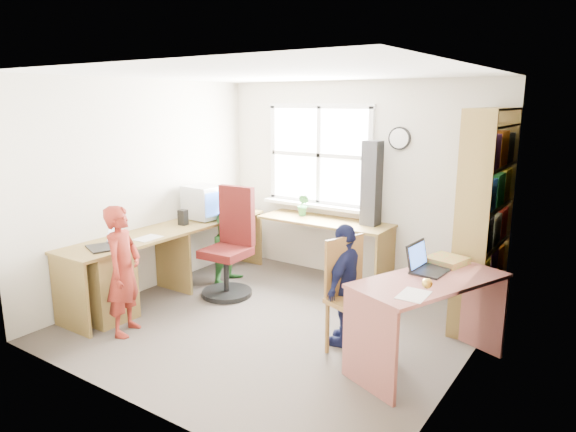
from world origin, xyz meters
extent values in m
cube|color=#403832|center=(0.00, 0.00, -0.01)|extent=(3.60, 3.40, 0.02)
cube|color=white|center=(0.00, 0.00, 2.41)|extent=(3.60, 3.40, 0.02)
cube|color=beige|center=(0.00, 1.71, 1.20)|extent=(3.60, 0.02, 2.40)
cube|color=beige|center=(0.00, -1.71, 1.20)|extent=(3.60, 0.02, 2.40)
cube|color=beige|center=(-1.81, 0.00, 1.20)|extent=(0.02, 3.40, 2.40)
cube|color=beige|center=(1.81, 0.00, 1.20)|extent=(0.02, 3.40, 2.40)
cube|color=white|center=(-0.50, 1.69, 1.50)|extent=(1.40, 0.01, 1.20)
cube|color=white|center=(-0.50, 1.68, 1.50)|extent=(1.48, 0.04, 1.28)
cube|color=olive|center=(1.79, -1.05, 1.00)|extent=(0.02, 0.82, 2.00)
sphere|color=gold|center=(1.75, -0.72, 1.00)|extent=(0.07, 0.07, 0.07)
cylinder|color=black|center=(0.55, 1.68, 1.75)|extent=(0.26, 0.03, 0.26)
cylinder|color=white|center=(0.55, 1.66, 1.75)|extent=(0.22, 0.01, 0.22)
cube|color=olive|center=(-1.50, 0.10, 0.73)|extent=(0.60, 2.70, 0.03)
cube|color=olive|center=(-0.25, 1.42, 0.73)|extent=(1.65, 0.56, 0.03)
cube|color=olive|center=(-1.50, 0.10, 0.36)|extent=(0.56, 0.03, 0.72)
cube|color=olive|center=(-1.50, -1.22, 0.36)|extent=(0.56, 0.03, 0.72)
cube|color=olive|center=(-1.50, 1.42, 0.36)|extent=(0.56, 0.03, 0.72)
cube|color=olive|center=(0.55, 1.42, 0.36)|extent=(0.03, 0.52, 0.72)
cube|color=olive|center=(-1.50, -0.85, 0.36)|extent=(0.54, 0.45, 0.72)
cube|color=#8C4F46|center=(1.53, 0.03, 0.75)|extent=(1.06, 1.46, 0.03)
cube|color=#8C4F46|center=(1.29, -0.57, 0.37)|extent=(0.54, 0.24, 0.73)
cube|color=#8C4F46|center=(1.77, 0.63, 0.37)|extent=(0.54, 0.24, 0.73)
cube|color=olive|center=(1.65, 0.68, 1.05)|extent=(0.30, 0.02, 2.10)
cube|color=olive|center=(1.65, 1.68, 1.05)|extent=(0.30, 0.02, 2.10)
cube|color=olive|center=(1.65, 1.18, 2.09)|extent=(0.30, 1.00, 0.02)
cube|color=olive|center=(1.65, 1.18, 0.06)|extent=(0.30, 1.00, 0.02)
cube|color=olive|center=(1.65, 1.18, 0.42)|extent=(0.30, 1.00, 0.02)
cube|color=olive|center=(1.65, 1.18, 0.80)|extent=(0.30, 1.00, 0.02)
cube|color=olive|center=(1.65, 1.18, 1.18)|extent=(0.30, 1.00, 0.02)
cube|color=olive|center=(1.65, 1.18, 1.56)|extent=(0.30, 1.00, 0.02)
cube|color=olive|center=(1.65, 1.18, 1.94)|extent=(0.30, 1.00, 0.02)
cube|color=#A51D17|center=(1.65, 0.88, 0.21)|extent=(0.25, 0.28, 0.27)
cube|color=navy|center=(1.65, 1.20, 0.21)|extent=(0.25, 0.30, 0.29)
cube|color=#1C7630|center=(1.65, 1.50, 0.22)|extent=(0.25, 0.26, 0.30)
cube|color=gold|center=(1.65, 0.88, 0.58)|extent=(0.25, 0.28, 0.30)
cube|color=#6B2F76|center=(1.65, 1.20, 0.59)|extent=(0.25, 0.30, 0.32)
cube|color=orange|center=(1.65, 1.50, 0.57)|extent=(0.25, 0.26, 0.29)
cube|color=black|center=(1.65, 0.88, 0.97)|extent=(0.25, 0.28, 0.32)
cube|color=beige|center=(1.65, 1.20, 0.95)|extent=(0.25, 0.30, 0.29)
cube|color=#A51D17|center=(1.65, 1.50, 0.96)|extent=(0.25, 0.26, 0.30)
cube|color=navy|center=(1.65, 0.88, 1.33)|extent=(0.25, 0.28, 0.29)
cube|color=#1C7630|center=(1.65, 1.20, 1.34)|extent=(0.25, 0.30, 0.30)
cube|color=gold|center=(1.65, 1.50, 1.35)|extent=(0.25, 0.26, 0.32)
cube|color=#6B2F76|center=(1.65, 0.88, 1.72)|extent=(0.25, 0.28, 0.30)
cube|color=orange|center=(1.65, 1.20, 1.73)|extent=(0.25, 0.30, 0.32)
cube|color=black|center=(1.65, 1.50, 1.71)|extent=(0.25, 0.26, 0.29)
cylinder|color=black|center=(-0.89, 0.32, 0.03)|extent=(0.60, 0.60, 0.05)
cylinder|color=black|center=(-0.89, 0.32, 0.26)|extent=(0.06, 0.06, 0.43)
cube|color=#420E0C|center=(-0.89, 0.32, 0.51)|extent=(0.49, 0.49, 0.09)
cube|color=#420E0C|center=(-0.90, 0.54, 0.89)|extent=(0.45, 0.11, 0.67)
cylinder|color=brown|center=(0.73, -0.22, 0.24)|extent=(0.05, 0.05, 0.47)
cylinder|color=brown|center=(1.09, -0.36, 0.24)|extent=(0.05, 0.05, 0.47)
cylinder|color=brown|center=(0.86, 0.13, 0.24)|extent=(0.05, 0.05, 0.47)
cylinder|color=brown|center=(1.22, 0.00, 0.24)|extent=(0.05, 0.05, 0.47)
cube|color=brown|center=(0.98, -0.11, 0.48)|extent=(0.57, 0.57, 0.04)
cube|color=brown|center=(0.79, -0.04, 0.76)|extent=(0.17, 0.41, 0.53)
cube|color=silver|center=(-1.52, 0.65, 0.76)|extent=(0.32, 0.26, 0.02)
cube|color=silver|center=(-1.52, 0.65, 0.96)|extent=(0.43, 0.39, 0.39)
cube|color=#3F72F2|center=(-1.31, 0.64, 0.96)|extent=(0.02, 0.33, 0.28)
cube|color=black|center=(-1.45, -0.87, 0.76)|extent=(0.38, 0.33, 0.02)
cube|color=black|center=(-1.40, -0.76, 0.86)|extent=(0.32, 0.17, 0.21)
cube|color=white|center=(-1.40, -0.77, 0.86)|extent=(0.28, 0.14, 0.17)
cube|color=black|center=(1.47, 0.20, 0.77)|extent=(0.27, 0.36, 0.02)
cube|color=black|center=(1.34, 0.21, 0.89)|extent=(0.08, 0.35, 0.23)
cube|color=#3F72F2|center=(1.35, 0.21, 0.89)|extent=(0.06, 0.30, 0.18)
cube|color=black|center=(-1.50, 0.28, 0.84)|extent=(0.10, 0.10, 0.18)
cube|color=black|center=(-1.49, 0.90, 0.84)|extent=(0.10, 0.10, 0.18)
cube|color=black|center=(0.31, 1.51, 1.24)|extent=(0.21, 0.19, 0.98)
cube|color=red|center=(1.51, 0.49, 0.79)|extent=(0.36, 0.36, 0.06)
cube|color=beige|center=(-1.37, -0.36, 0.75)|extent=(0.21, 0.29, 0.00)
cube|color=beige|center=(1.55, -0.39, 0.77)|extent=(0.20, 0.29, 0.00)
imported|color=#327F40|center=(-0.59, 1.46, 0.89)|extent=(0.17, 0.14, 0.28)
imported|color=maroon|center=(-1.05, -0.94, 0.62)|extent=(0.45, 0.53, 1.23)
imported|color=#2D722E|center=(-1.14, 0.73, 0.56)|extent=(0.46, 0.57, 1.12)
imported|color=#12173A|center=(0.76, 0.03, 0.56)|extent=(0.33, 0.68, 1.12)
camera|label=1|loc=(2.77, -3.85, 2.16)|focal=32.00mm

